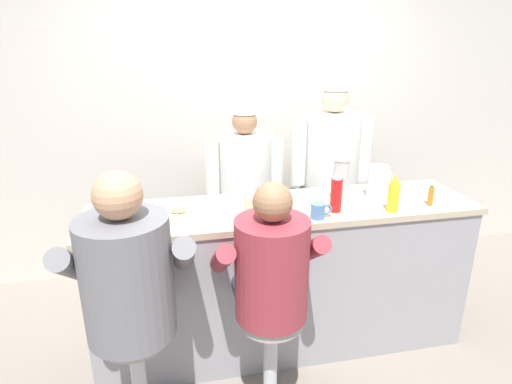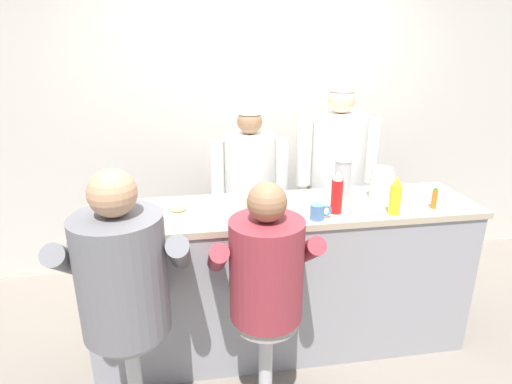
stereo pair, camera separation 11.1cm
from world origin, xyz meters
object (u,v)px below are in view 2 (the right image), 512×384
Objects in this scene: ketchup_bottle_red at (337,193)px; diner_seated_maroon at (265,276)px; coffee_mug_tan at (252,203)px; cook_in_whites_near at (250,185)px; cereal_bowl at (122,228)px; coffee_mug_blue at (318,212)px; hot_sauce_bottle_orange at (434,199)px; breakfast_plate at (178,212)px; diner_seated_grey at (124,279)px; cup_stack_steel at (342,182)px; water_pitcher_clear at (381,184)px; cook_in_whites_far at (337,170)px; mustard_bottle_yellow at (395,197)px.

diner_seated_maroon reaches higher than ketchup_bottle_red.
cook_in_whites_near is (0.11, 0.83, -0.17)m from coffee_mug_tan.
diner_seated_maroon is (0.73, -0.34, -0.17)m from cereal_bowl.
coffee_mug_tan is 0.42m from coffee_mug_blue.
breakfast_plate is (-1.57, 0.16, -0.05)m from hot_sauce_bottle_orange.
diner_seated_grey reaches higher than breakfast_plate.
cup_stack_steel is 1.43m from diner_seated_grey.
breakfast_plate is 1.01m from cook_in_whites_near.
cook_in_whites_far is (-0.01, 0.80, -0.14)m from water_pitcher_clear.
cook_in_whites_near is 0.74m from cook_in_whites_far.
breakfast_plate is at bearing 165.15° from coffee_mug_blue.
water_pitcher_clear is 1.66× the size of coffee_mug_blue.
coffee_mug_tan is (-1.12, 0.16, -0.02)m from hot_sauce_bottle_orange.
breakfast_plate is 0.12× the size of cook_in_whites_far.
cook_in_whites_far is (1.30, 0.84, -0.05)m from breakfast_plate.
cook_in_whites_near is (-1.01, 0.99, -0.19)m from hot_sauce_bottle_orange.
diner_seated_grey is (-0.26, -0.56, -0.11)m from breakfast_plate.
coffee_mug_tan is 0.09× the size of diner_seated_maroon.
cook_in_whites_near is at bearing 133.52° from water_pitcher_clear.
hot_sauce_bottle_orange reaches higher than cereal_bowl.
diner_seated_grey is 1.61m from cook_in_whites_near.
cook_in_whites_near is (-0.75, 0.79, -0.24)m from water_pitcher_clear.
water_pitcher_clear is (0.02, 0.25, -0.00)m from mustard_bottle_yellow.
diner_seated_maroon reaches higher than cup_stack_steel.
cook_in_whites_far is at bearing 33.51° from cereal_bowl.
diner_seated_grey reaches higher than coffee_mug_tan.
mustard_bottle_yellow is at bearing -55.00° from cook_in_whites_near.
diner_seated_grey reaches higher than mustard_bottle_yellow.
cook_in_whites_far is (0.01, 1.04, -0.14)m from mustard_bottle_yellow.
ketchup_bottle_red reaches higher than cereal_bowl.
diner_seated_grey is at bearing -158.98° from water_pitcher_clear.
water_pitcher_clear is at bearing 25.95° from ketchup_bottle_red.
mustard_bottle_yellow is at bearing -12.17° from ketchup_bottle_red.
water_pitcher_clear is 1.11m from cook_in_whites_near.
water_pitcher_clear is 1.69m from diner_seated_grey.
cereal_bowl is 1.92m from cook_in_whites_far.
coffee_mug_blue is 1.09m from cook_in_whites_near.
mustard_bottle_yellow is 1.59m from cereal_bowl.
diner_seated_maroon is (-0.38, -0.35, -0.19)m from coffee_mug_blue.
mustard_bottle_yellow is 0.86m from coffee_mug_tan.
cereal_bowl is 1.02× the size of coffee_mug_tan.
cup_stack_steel is (-0.28, -0.03, 0.04)m from water_pitcher_clear.
mustard_bottle_yellow is 0.48m from coffee_mug_blue.
ketchup_bottle_red is 0.15× the size of cook_in_whites_far.
mustard_bottle_yellow is at bearing -95.00° from water_pitcher_clear.
mustard_bottle_yellow is 0.13× the size of cook_in_whites_far.
cook_in_whites_far is (-0.27, 1.00, -0.10)m from hot_sauce_bottle_orange.
diner_seated_grey is at bearing 179.55° from diner_seated_maroon.
breakfast_plate is at bearing 65.29° from diner_seated_grey.
hot_sauce_bottle_orange is at bearing -17.45° from cup_stack_steel.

